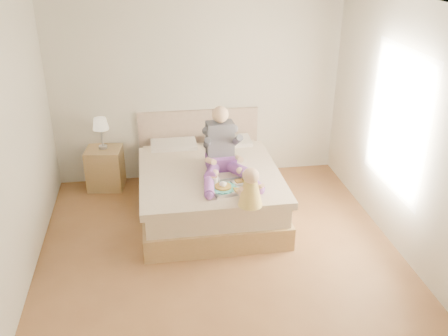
{
  "coord_description": "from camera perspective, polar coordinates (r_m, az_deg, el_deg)",
  "views": [
    {
      "loc": [
        -0.67,
        -4.56,
        3.27
      ],
      "look_at": [
        0.12,
        0.53,
        0.82
      ],
      "focal_mm": 40.0,
      "sensor_mm": 36.0,
      "label": 1
    }
  ],
  "objects": [
    {
      "name": "baby",
      "position": [
        5.3,
        3.0,
        -2.5
      ],
      "size": [
        0.29,
        0.39,
        0.44
      ],
      "rotation": [
        0.0,
        0.0,
        0.13
      ],
      "color": "#EDC54A",
      "rests_on": "bed"
    },
    {
      "name": "bed",
      "position": [
        6.4,
        -1.87,
        -2.02
      ],
      "size": [
        1.7,
        2.18,
        1.0
      ],
      "color": "olive",
      "rests_on": "ground"
    },
    {
      "name": "lamp",
      "position": [
        6.91,
        -13.92,
        4.73
      ],
      "size": [
        0.21,
        0.21,
        0.43
      ],
      "color": "#BABCC2",
      "rests_on": "nightstand"
    },
    {
      "name": "adult",
      "position": [
        5.99,
        -0.12,
        1.61
      ],
      "size": [
        0.69,
        0.99,
        0.82
      ],
      "rotation": [
        0.0,
        0.0,
        0.06
      ],
      "color": "#703B94",
      "rests_on": "bed"
    },
    {
      "name": "nightstand",
      "position": [
        7.12,
        -13.41,
        -0.01
      ],
      "size": [
        0.53,
        0.48,
        0.58
      ],
      "rotation": [
        0.0,
        0.0,
        -0.13
      ],
      "color": "olive",
      "rests_on": "ground"
    },
    {
      "name": "tray",
      "position": [
        5.7,
        0.82,
        -2.02
      ],
      "size": [
        0.56,
        0.48,
        0.14
      ],
      "rotation": [
        0.0,
        0.0,
        0.21
      ],
      "color": "#BABCC2",
      "rests_on": "bed"
    },
    {
      "name": "room",
      "position": [
        4.95,
        0.44,
        4.61
      ],
      "size": [
        4.02,
        4.22,
        2.71
      ],
      "color": "brown",
      "rests_on": "ground"
    }
  ]
}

